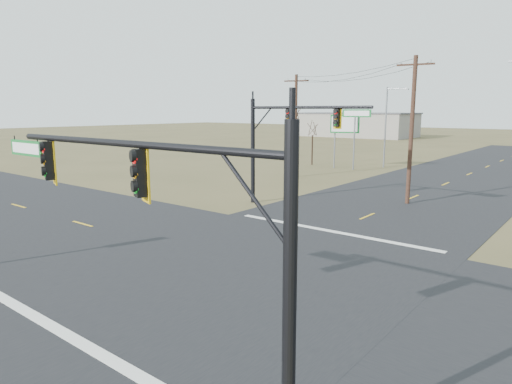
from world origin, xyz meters
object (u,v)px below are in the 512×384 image
utility_pole_near (412,129)px  bare_tree_a (313,128)px  bare_tree_b (295,113)px  mast_arm_near (143,195)px  mast_arm_far (288,130)px  utility_pole_far (296,125)px  streetlight_c (387,123)px  highway_sign (345,131)px

utility_pole_near → bare_tree_a: size_ratio=1.82×
utility_pole_near → bare_tree_b: utility_pole_near is taller
mast_arm_near → mast_arm_far: mast_arm_far is taller
utility_pole_far → streetlight_c: bearing=72.3°
mast_arm_far → bare_tree_a: size_ratio=1.62×
mast_arm_far → utility_pole_near: (5.86, 6.36, -0.01)m
utility_pole_far → bare_tree_b: 20.58m
bare_tree_a → bare_tree_b: size_ratio=0.73×
utility_pole_near → mast_arm_far: bearing=-132.6°
mast_arm_near → highway_sign: size_ratio=1.74×
bare_tree_a → bare_tree_b: (-7.48, 7.51, 1.70)m
utility_pole_near → highway_sign: 19.21m
mast_arm_near → utility_pole_near: (-3.05, 24.92, 0.57)m
mast_arm_far → streetlight_c: streetlight_c is taller
mast_arm_near → bare_tree_a: bearing=138.1°
utility_pole_far → streetlight_c: (4.00, 12.51, -0.04)m
mast_arm_far → highway_sign: 21.91m
utility_pole_far → bare_tree_a: utility_pole_far is taller
highway_sign → bare_tree_a: size_ratio=1.08×
mast_arm_far → highway_sign: size_ratio=1.50×
mast_arm_near → bare_tree_b: 55.55m
utility_pole_near → highway_sign: (-12.62, 14.45, -0.99)m
mast_arm_far → highway_sign: bearing=109.1°
highway_sign → streetlight_c: bearing=31.9°
mast_arm_far → bare_tree_a: 24.79m
utility_pole_far → streetlight_c: utility_pole_far is taller
streetlight_c → bare_tree_a: streetlight_c is taller
bare_tree_a → bare_tree_b: 10.74m
utility_pole_far → highway_sign: size_ratio=1.65×
utility_pole_far → highway_sign: utility_pole_far is taller
mast_arm_near → streetlight_c: (-12.51, 43.42, 0.40)m
mast_arm_near → bare_tree_b: (-27.94, 47.99, 1.43)m
utility_pole_far → highway_sign: 8.55m
highway_sign → bare_tree_b: size_ratio=0.78×
utility_pole_near → utility_pole_far: size_ratio=1.03×
utility_pole_near → utility_pole_far: (-13.45, 5.98, -0.13)m
mast_arm_far → utility_pole_near: bearing=48.5°
highway_sign → streetlight_c: streetlight_c is taller
bare_tree_a → utility_pole_far: bearing=-67.6°
highway_sign → bare_tree_a: 4.91m
streetlight_c → mast_arm_near: bearing=-71.1°
bare_tree_a → bare_tree_b: bearing=134.9°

